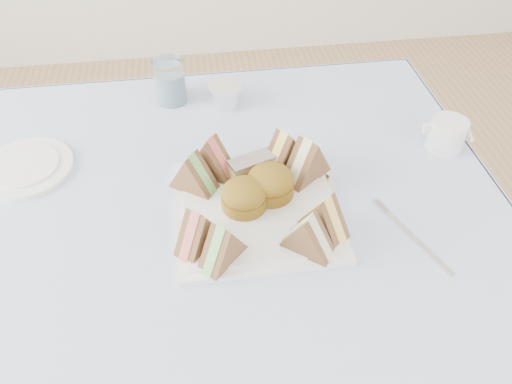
{
  "coord_description": "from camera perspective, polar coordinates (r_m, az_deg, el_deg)",
  "views": [
    {
      "loc": [
        -0.03,
        -0.57,
        1.38
      ],
      "look_at": [
        0.05,
        0.03,
        0.8
      ],
      "focal_mm": 35.0,
      "sensor_mm": 36.0,
      "label": 1
    }
  ],
  "objects": [
    {
      "name": "table",
      "position": [
        1.16,
        -2.52,
        -16.64
      ],
      "size": [
        0.9,
        0.9,
        0.74
      ],
      "primitive_type": "cube",
      "color": "brown",
      "rests_on": "floor"
    },
    {
      "name": "tablecloth",
      "position": [
        0.86,
        -3.28,
        -4.27
      ],
      "size": [
        1.02,
        1.02,
        0.01
      ],
      "primitive_type": "cube",
      "color": "#B7CAF6",
      "rests_on": "table"
    },
    {
      "name": "serving_plate",
      "position": [
        0.87,
        -0.0,
        -2.08
      ],
      "size": [
        0.28,
        0.28,
        0.01
      ],
      "primitive_type": "cube",
      "rotation": [
        0.0,
        0.0,
        0.0
      ],
      "color": "silver",
      "rests_on": "tablecloth"
    },
    {
      "name": "sandwich_fl_a",
      "position": [
        0.79,
        -6.67,
        -4.14
      ],
      "size": [
        0.09,
        0.09,
        0.08
      ],
      "primitive_type": null,
      "rotation": [
        0.0,
        0.0,
        0.83
      ],
      "color": "brown",
      "rests_on": "serving_plate"
    },
    {
      "name": "sandwich_fl_b",
      "position": [
        0.77,
        -3.86,
        -5.84
      ],
      "size": [
        0.09,
        0.09,
        0.07
      ],
      "primitive_type": null,
      "rotation": [
        0.0,
        0.0,
        0.78
      ],
      "color": "brown",
      "rests_on": "serving_plate"
    },
    {
      "name": "sandwich_fr_a",
      "position": [
        0.81,
        7.88,
        -2.53
      ],
      "size": [
        0.08,
        0.09,
        0.08
      ],
      "primitive_type": null,
      "rotation": [
        0.0,
        0.0,
        -0.91
      ],
      "color": "brown",
      "rests_on": "serving_plate"
    },
    {
      "name": "sandwich_fr_b",
      "position": [
        0.78,
        6.01,
        -4.66
      ],
      "size": [
        0.09,
        0.08,
        0.08
      ],
      "primitive_type": null,
      "rotation": [
        0.0,
        0.0,
        -0.67
      ],
      "color": "brown",
      "rests_on": "serving_plate"
    },
    {
      "name": "sandwich_bl_a",
      "position": [
        0.89,
        -7.23,
        2.36
      ],
      "size": [
        0.1,
        0.08,
        0.08
      ],
      "primitive_type": null,
      "rotation": [
        0.0,
        0.0,
        2.52
      ],
      "color": "brown",
      "rests_on": "serving_plate"
    },
    {
      "name": "sandwich_bl_b",
      "position": [
        0.91,
        -5.15,
        4.13
      ],
      "size": [
        0.1,
        0.09,
        0.08
      ],
      "primitive_type": null,
      "rotation": [
        0.0,
        0.0,
        2.51
      ],
      "color": "brown",
      "rests_on": "serving_plate"
    },
    {
      "name": "sandwich_br_a",
      "position": [
        0.9,
        5.83,
        3.83
      ],
      "size": [
        0.1,
        0.1,
        0.09
      ],
      "primitive_type": null,
      "rotation": [
        0.0,
        0.0,
        -2.48
      ],
      "color": "brown",
      "rests_on": "serving_plate"
    },
    {
      "name": "sandwich_br_b",
      "position": [
        0.93,
        3.2,
        4.88
      ],
      "size": [
        0.1,
        0.09,
        0.08
      ],
      "primitive_type": null,
      "rotation": [
        0.0,
        0.0,
        -2.52
      ],
      "color": "brown",
      "rests_on": "serving_plate"
    },
    {
      "name": "scone_left",
      "position": [
        0.85,
        -1.38,
        -0.45
      ],
      "size": [
        0.09,
        0.09,
        0.05
      ],
      "primitive_type": "cylinder",
      "rotation": [
        0.0,
        0.0,
        0.15
      ],
      "color": "olive",
      "rests_on": "serving_plate"
    },
    {
      "name": "scone_right",
      "position": [
        0.87,
        1.66,
        1.08
      ],
      "size": [
        0.11,
        0.11,
        0.06
      ],
      "primitive_type": "cylinder",
      "rotation": [
        0.0,
        0.0,
        0.42
      ],
      "color": "olive",
      "rests_on": "serving_plate"
    },
    {
      "name": "pastry_slice",
      "position": [
        0.92,
        -0.47,
        2.88
      ],
      "size": [
        0.09,
        0.06,
        0.04
      ],
      "primitive_type": "cube",
      "rotation": [
        0.0,
        0.0,
        0.35
      ],
      "color": "tan",
      "rests_on": "serving_plate"
    },
    {
      "name": "side_plate",
      "position": [
        1.05,
        -24.82,
        2.52
      ],
      "size": [
        0.21,
        0.21,
        0.01
      ],
      "primitive_type": "cylinder",
      "rotation": [
        0.0,
        0.0,
        -0.2
      ],
      "color": "silver",
      "rests_on": "tablecloth"
    },
    {
      "name": "water_glass",
      "position": [
        1.14,
        -9.8,
        12.37
      ],
      "size": [
        0.08,
        0.08,
        0.1
      ],
      "primitive_type": "cylinder",
      "rotation": [
        0.0,
        0.0,
        -0.16
      ],
      "color": "white",
      "rests_on": "tablecloth"
    },
    {
      "name": "tea_strainer",
      "position": [
        1.13,
        -3.51,
        10.92
      ],
      "size": [
        0.1,
        0.1,
        0.04
      ],
      "primitive_type": "cylinder",
      "rotation": [
        0.0,
        0.0,
        -0.32
      ],
      "color": "silver",
      "rests_on": "tablecloth"
    },
    {
      "name": "knife",
      "position": [
        0.9,
        8.67,
        -1.22
      ],
      "size": [
        0.04,
        0.17,
        0.0
      ],
      "primitive_type": "cube",
      "rotation": [
        0.0,
        0.0,
        -0.16
      ],
      "color": "silver",
      "rests_on": "tablecloth"
    },
    {
      "name": "fork",
      "position": [
        0.87,
        18.01,
        -5.47
      ],
      "size": [
        0.06,
        0.15,
        0.0
      ],
      "primitive_type": "cube",
      "rotation": [
        0.0,
        0.0,
        0.37
      ],
      "color": "silver",
      "rests_on": "tablecloth"
    },
    {
      "name": "creamer_jug",
      "position": [
        1.06,
        20.96,
        6.18
      ],
      "size": [
        0.08,
        0.08,
        0.06
      ],
      "primitive_type": "cylinder",
      "rotation": [
        0.0,
        0.0,
        -0.19
      ],
      "color": "silver",
      "rests_on": "tablecloth"
    }
  ]
}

